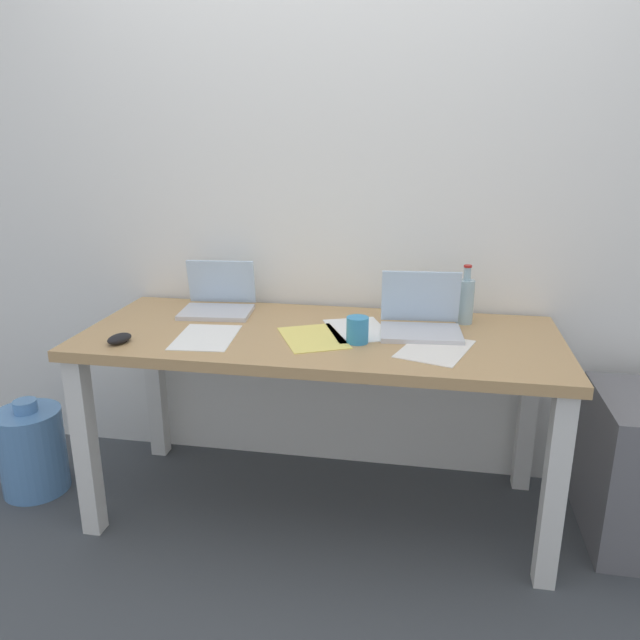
{
  "coord_description": "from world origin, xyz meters",
  "views": [
    {
      "loc": [
        0.39,
        -2.17,
        1.5
      ],
      "look_at": [
        0.0,
        0.0,
        0.81
      ],
      "focal_mm": 34.53,
      "sensor_mm": 36.0,
      "label": 1
    }
  ],
  "objects_px": {
    "coffee_mug": "(357,330)",
    "water_cooler_jug": "(32,450)",
    "laptop_left": "(218,302)",
    "computer_mouse": "(119,339)",
    "desk": "(320,358)",
    "laptop_right": "(421,320)",
    "beer_bottle": "(465,300)"
  },
  "relations": [
    {
      "from": "computer_mouse",
      "to": "coffee_mug",
      "type": "height_order",
      "value": "coffee_mug"
    },
    {
      "from": "laptop_right",
      "to": "water_cooler_jug",
      "type": "relative_size",
      "value": 0.76
    },
    {
      "from": "laptop_right",
      "to": "beer_bottle",
      "type": "bearing_deg",
      "value": 41.27
    },
    {
      "from": "laptop_right",
      "to": "water_cooler_jug",
      "type": "distance_m",
      "value": 1.72
    },
    {
      "from": "laptop_right",
      "to": "beer_bottle",
      "type": "relative_size",
      "value": 1.35
    },
    {
      "from": "laptop_right",
      "to": "computer_mouse",
      "type": "height_order",
      "value": "laptop_right"
    },
    {
      "from": "laptop_left",
      "to": "computer_mouse",
      "type": "relative_size",
      "value": 3.07
    },
    {
      "from": "beer_bottle",
      "to": "laptop_right",
      "type": "bearing_deg",
      "value": -138.73
    },
    {
      "from": "laptop_left",
      "to": "laptop_right",
      "type": "height_order",
      "value": "laptop_right"
    },
    {
      "from": "coffee_mug",
      "to": "water_cooler_jug",
      "type": "xyz_separation_m",
      "value": [
        -1.38,
        -0.0,
        -0.62
      ]
    },
    {
      "from": "coffee_mug",
      "to": "desk",
      "type": "bearing_deg",
      "value": 150.66
    },
    {
      "from": "computer_mouse",
      "to": "water_cooler_jug",
      "type": "height_order",
      "value": "computer_mouse"
    },
    {
      "from": "computer_mouse",
      "to": "coffee_mug",
      "type": "bearing_deg",
      "value": 29.97
    },
    {
      "from": "laptop_left",
      "to": "water_cooler_jug",
      "type": "bearing_deg",
      "value": -159.47
    },
    {
      "from": "desk",
      "to": "laptop_right",
      "type": "xyz_separation_m",
      "value": [
        0.37,
        0.07,
        0.15
      ]
    },
    {
      "from": "desk",
      "to": "computer_mouse",
      "type": "height_order",
      "value": "computer_mouse"
    },
    {
      "from": "laptop_left",
      "to": "laptop_right",
      "type": "xyz_separation_m",
      "value": [
        0.84,
        -0.12,
        0.0
      ]
    },
    {
      "from": "laptop_left",
      "to": "coffee_mug",
      "type": "bearing_deg",
      "value": -24.46
    },
    {
      "from": "laptop_right",
      "to": "computer_mouse",
      "type": "xyz_separation_m",
      "value": [
        -1.06,
        -0.32,
        -0.03
      ]
    },
    {
      "from": "laptop_right",
      "to": "computer_mouse",
      "type": "relative_size",
      "value": 3.16
    },
    {
      "from": "laptop_right",
      "to": "water_cooler_jug",
      "type": "xyz_separation_m",
      "value": [
        -1.6,
        -0.16,
        -0.62
      ]
    },
    {
      "from": "computer_mouse",
      "to": "coffee_mug",
      "type": "distance_m",
      "value": 0.85
    },
    {
      "from": "beer_bottle",
      "to": "coffee_mug",
      "type": "bearing_deg",
      "value": -141.82
    },
    {
      "from": "laptop_left",
      "to": "water_cooler_jug",
      "type": "height_order",
      "value": "laptop_left"
    },
    {
      "from": "desk",
      "to": "coffee_mug",
      "type": "xyz_separation_m",
      "value": [
        0.15,
        -0.09,
        0.15
      ]
    },
    {
      "from": "desk",
      "to": "computer_mouse",
      "type": "bearing_deg",
      "value": -160.58
    },
    {
      "from": "coffee_mug",
      "to": "laptop_left",
      "type": "bearing_deg",
      "value": 155.54
    },
    {
      "from": "desk",
      "to": "water_cooler_jug",
      "type": "xyz_separation_m",
      "value": [
        -1.23,
        -0.09,
        -0.47
      ]
    },
    {
      "from": "coffee_mug",
      "to": "computer_mouse",
      "type": "bearing_deg",
      "value": -169.39
    },
    {
      "from": "computer_mouse",
      "to": "coffee_mug",
      "type": "xyz_separation_m",
      "value": [
        0.84,
        0.16,
        0.03
      ]
    },
    {
      "from": "desk",
      "to": "coffee_mug",
      "type": "relative_size",
      "value": 18.81
    },
    {
      "from": "laptop_left",
      "to": "computer_mouse",
      "type": "bearing_deg",
      "value": -116.51
    }
  ]
}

